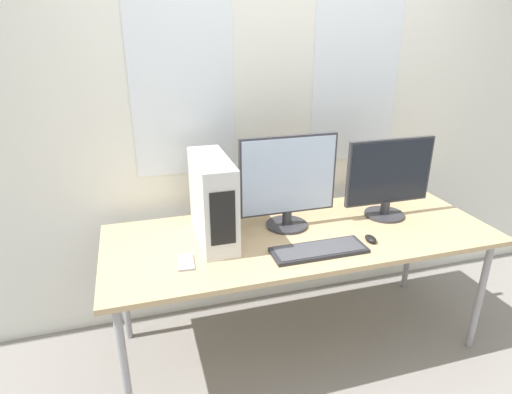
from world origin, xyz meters
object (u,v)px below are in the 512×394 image
Objects in this scene: pc_tower at (213,200)px; monitor_main at (288,182)px; monitor_right_near at (389,178)px; keyboard at (318,250)px; cell_phone at (186,262)px; mouse at (371,239)px.

monitor_main is at bearing 4.24° from pc_tower.
monitor_right_near reaches higher than pc_tower.
cell_phone is at bearing 172.87° from keyboard.
mouse is 0.54× the size of cell_phone.
monitor_main is at bearing 98.06° from keyboard.
pc_tower is 0.36m from cell_phone.
keyboard is (-0.58, -0.30, -0.23)m from monitor_right_near.
mouse is at bearing 1.77° from cell_phone.
cell_phone is (-0.98, 0.06, -0.01)m from mouse.
pc_tower is at bearing -175.76° from monitor_main.
pc_tower is at bearing 147.85° from keyboard.
pc_tower is 0.92× the size of monitor_right_near.
mouse is at bearing -18.97° from pc_tower.
keyboard is 5.74× the size of mouse.
pc_tower reaches higher than mouse.
keyboard reaches higher than cell_phone.
monitor_right_near reaches higher than mouse.
monitor_right_near reaches higher than cell_phone.
monitor_main is 0.62m from monitor_right_near.
mouse is (0.80, -0.27, -0.21)m from pc_tower.
monitor_main reaches higher than cell_phone.
mouse is 0.99m from cell_phone.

